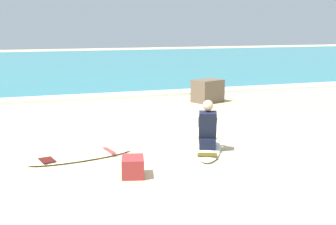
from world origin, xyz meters
The scene contains 8 objects.
ground_plane centered at (0.00, 0.00, 0.00)m, with size 80.00×80.00×0.00m, color beige.
sea centered at (0.00, 20.30, 0.05)m, with size 80.00×28.00×0.10m, color teal.
breaking_foam centered at (0.00, 6.60, 0.06)m, with size 80.00×0.90×0.11m, color white.
surfboard_main centered at (0.86, -0.48, 0.04)m, with size 1.37×2.19×0.08m.
surfer_seated centered at (0.81, -0.58, 0.44)m, with size 0.58×0.77×0.95m.
surfboard_spare_near centered at (-1.66, -0.33, 0.04)m, with size 2.08×0.93×0.08m.
shoreline_rock centered at (3.14, 4.67, 0.36)m, with size 0.67×0.89×0.73m, color brown.
beach_bag centered at (-1.00, -1.62, 0.16)m, with size 0.36×0.48×0.32m, color maroon.
Camera 1 is at (-2.77, -8.55, 2.46)m, focal length 48.25 mm.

